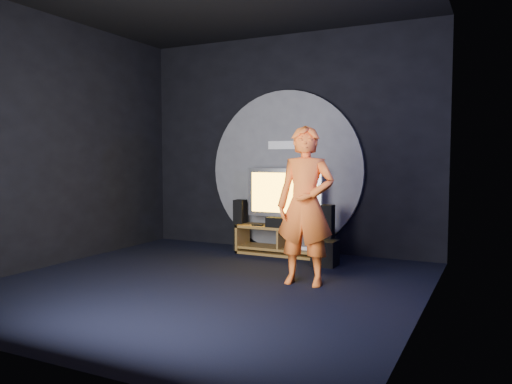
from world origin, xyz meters
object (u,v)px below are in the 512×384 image
player (305,206)px  media_console (283,243)px  tower_speaker_left (240,225)px  tower_speaker_right (328,233)px  subwoofer (325,253)px  tv (284,195)px

player → media_console: bearing=117.2°
tower_speaker_left → tower_speaker_right: (1.56, -0.20, 0.00)m
tower_speaker_left → subwoofer: size_ratio=2.31×
media_console → tower_speaker_left: 0.82m
media_console → tv: size_ratio=1.17×
media_console → tower_speaker_left: size_ratio=1.74×
tower_speaker_left → media_console: bearing=-4.5°
tv → subwoofer: bearing=-31.6°
tower_speaker_left → subwoofer: (1.63, -0.52, -0.24)m
media_console → subwoofer: bearing=-28.4°
media_console → player: (0.95, -1.54, 0.75)m
media_console → tower_speaker_right: 0.82m
subwoofer → player: (0.11, -1.08, 0.77)m
media_console → player: player is taller
tower_speaker_right → player: (0.18, -1.40, 0.53)m
tower_speaker_right → subwoofer: 0.40m
media_console → subwoofer: media_console is taller
tower_speaker_right → tv: bearing=165.5°
media_console → subwoofer: size_ratio=4.01×
subwoofer → tower_speaker_left: bearing=162.4°
tv → tower_speaker_right: bearing=-14.5°
tv → tower_speaker_right: size_ratio=1.48×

